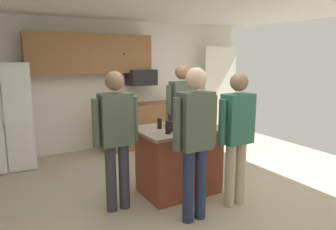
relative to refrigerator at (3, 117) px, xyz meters
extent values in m
plane|color=#B7A88E|center=(2.00, -2.38, -0.89)|extent=(7.04, 7.04, 0.00)
cube|color=white|center=(2.00, 0.42, 0.41)|extent=(6.40, 0.10, 2.60)
cube|color=white|center=(4.60, 0.02, 0.21)|extent=(0.90, 0.06, 2.00)
cube|color=#936038|center=(1.60, 0.22, 1.03)|extent=(2.40, 0.35, 0.75)
sphere|color=#4C3823|center=(2.20, 0.03, 1.03)|extent=(0.04, 0.04, 0.04)
cube|color=#936038|center=(2.60, 0.10, -0.44)|extent=(1.80, 0.60, 0.90)
sphere|color=#4C3823|center=(3.05, -0.22, -0.44)|extent=(0.04, 0.04, 0.04)
cube|color=white|center=(0.00, 0.02, 0.00)|extent=(0.88, 0.70, 1.78)
cube|color=white|center=(0.22, -0.35, 0.00)|extent=(0.41, 0.04, 1.70)
cylinder|color=#B2B2B7|center=(0.00, -0.38, 0.09)|extent=(0.02, 0.02, 0.35)
cube|color=black|center=(2.60, 0.12, 0.56)|extent=(0.56, 0.40, 0.32)
cube|color=brown|center=(2.05, -2.26, -0.45)|extent=(1.01, 0.70, 0.88)
cube|color=gray|center=(2.05, -2.26, 0.01)|extent=(1.15, 0.84, 0.04)
cylinder|color=tan|center=(2.38, -2.94, -0.48)|extent=(0.13, 0.13, 0.82)
cylinder|color=tan|center=(2.55, -2.94, -0.48)|extent=(0.13, 0.13, 0.82)
cube|color=#2D6651|center=(2.46, -2.94, 0.23)|extent=(0.38, 0.22, 0.61)
sphere|color=#8C664C|center=(2.46, -2.94, 0.68)|extent=(0.22, 0.22, 0.22)
cylinder|color=#2D6651|center=(2.22, -2.94, 0.22)|extent=(0.09, 0.09, 0.55)
cylinder|color=#2D6651|center=(2.70, -2.94, 0.22)|extent=(0.09, 0.09, 0.55)
cylinder|color=#383842|center=(1.04, -2.32, -0.48)|extent=(0.13, 0.13, 0.83)
cylinder|color=#383842|center=(1.21, -2.32, -0.48)|extent=(0.13, 0.13, 0.83)
cube|color=#4C5647|center=(1.12, -2.32, 0.25)|extent=(0.38, 0.22, 0.62)
sphere|color=#8C664C|center=(1.12, -2.32, 0.71)|extent=(0.23, 0.23, 0.23)
cylinder|color=#4C5647|center=(0.88, -2.32, 0.23)|extent=(0.09, 0.09, 0.56)
cylinder|color=#4C5647|center=(1.36, -2.32, 0.23)|extent=(0.09, 0.09, 0.56)
cylinder|color=#232D4C|center=(2.43, -1.59, -0.47)|extent=(0.13, 0.13, 0.85)
cylinder|color=#232D4C|center=(2.60, -1.59, -0.47)|extent=(0.13, 0.13, 0.85)
cube|color=#4C5647|center=(2.51, -1.59, 0.28)|extent=(0.38, 0.22, 0.64)
sphere|color=#8C664C|center=(2.51, -1.59, 0.74)|extent=(0.23, 0.23, 0.23)
cylinder|color=#4C5647|center=(2.27, -1.59, 0.26)|extent=(0.09, 0.09, 0.57)
cylinder|color=#4C5647|center=(2.75, -1.59, 0.26)|extent=(0.09, 0.09, 0.57)
cylinder|color=#232D4C|center=(1.71, -3.00, -0.46)|extent=(0.13, 0.13, 0.86)
cylinder|color=#232D4C|center=(1.88, -3.00, -0.46)|extent=(0.13, 0.13, 0.86)
cube|color=#4C5647|center=(1.80, -3.00, 0.29)|extent=(0.38, 0.22, 0.64)
sphere|color=beige|center=(1.80, -3.00, 0.76)|extent=(0.23, 0.23, 0.23)
cylinder|color=#4C5647|center=(1.56, -3.00, 0.27)|extent=(0.09, 0.09, 0.58)
cylinder|color=#4C5647|center=(2.04, -3.00, 0.27)|extent=(0.09, 0.09, 0.58)
cylinder|color=black|center=(1.84, -2.38, 0.10)|extent=(0.07, 0.07, 0.13)
cylinder|color=black|center=(1.80, -2.16, 0.10)|extent=(0.06, 0.06, 0.14)
cylinder|color=black|center=(2.07, -2.00, 0.10)|extent=(0.07, 0.07, 0.14)
cylinder|color=black|center=(1.76, -2.47, 0.11)|extent=(0.07, 0.07, 0.16)
cube|color=#B7B7BC|center=(2.12, -2.23, 0.04)|extent=(0.44, 0.30, 0.02)
cube|color=#A8A8AD|center=(2.12, -2.23, 0.06)|extent=(0.44, 0.30, 0.02)
camera|label=1|loc=(-0.12, -5.74, 0.98)|focal=33.09mm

